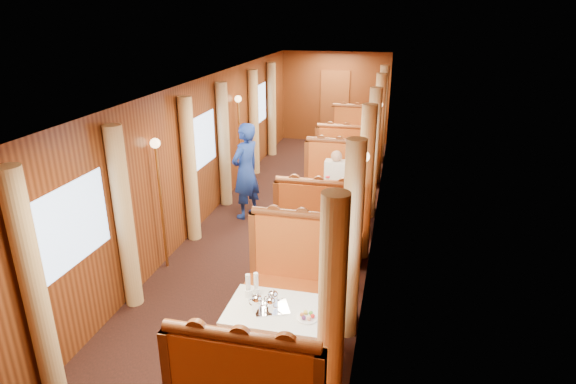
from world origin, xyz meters
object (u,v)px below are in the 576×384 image
(banquette_near_aft, at_px, (299,284))
(banquette_far_aft, at_px, (355,141))
(banquette_far_fwd, at_px, (346,165))
(table_near, at_px, (279,340))
(teapot_right, at_px, (271,307))
(steward, at_px, (246,171))
(banquette_mid_aft, at_px, (337,188))
(teapot_left, at_px, (257,305))
(passenger, at_px, (336,176))
(tea_tray, at_px, (272,308))
(rose_vase_mid, at_px, (328,180))
(banquette_mid_fwd, at_px, (319,233))
(table_far, at_px, (351,154))
(table_mid, at_px, (329,210))
(fruit_plate, at_px, (307,317))
(rose_vase_far, at_px, (352,131))
(teapot_back, at_px, (273,301))

(banquette_near_aft, distance_m, banquette_far_aft, 7.00)
(banquette_near_aft, bearing_deg, banquette_far_fwd, 90.00)
(table_near, distance_m, banquette_far_fwd, 5.99)
(teapot_right, distance_m, steward, 4.14)
(banquette_mid_aft, bearing_deg, teapot_left, -92.47)
(banquette_far_fwd, bearing_deg, passenger, -90.00)
(tea_tray, relative_size, rose_vase_mid, 0.94)
(table_near, xyz_separation_m, steward, (-1.55, 3.78, 0.50))
(banquette_mid_fwd, xyz_separation_m, tea_tray, (-0.07, -2.50, 0.33))
(teapot_left, relative_size, passenger, 0.23)
(banquette_mid_fwd, xyz_separation_m, passenger, (-0.00, 1.75, 0.32))
(banquette_mid_fwd, distance_m, teapot_left, 2.62)
(banquette_mid_aft, distance_m, table_far, 2.49)
(banquette_far_aft, bearing_deg, table_far, -90.00)
(banquette_mid_aft, height_order, tea_tray, banquette_mid_aft)
(banquette_far_aft, bearing_deg, passenger, -90.00)
(table_far, bearing_deg, table_mid, -90.00)
(table_far, bearing_deg, tea_tray, -90.58)
(table_near, xyz_separation_m, banquette_far_aft, (0.00, 8.01, 0.05))
(fruit_plate, height_order, rose_vase_far, rose_vase_far)
(table_mid, bearing_deg, teapot_right, -90.96)
(banquette_far_fwd, height_order, banquette_far_aft, same)
(table_near, bearing_deg, banquette_far_aft, 90.00)
(banquette_mid_aft, xyz_separation_m, banquette_far_fwd, (0.00, 1.47, 0.00))
(rose_vase_mid, bearing_deg, tea_tray, -90.61)
(tea_tray, height_order, rose_vase_far, rose_vase_far)
(banquette_mid_fwd, bearing_deg, teapot_back, -91.50)
(tea_tray, xyz_separation_m, steward, (-1.48, 3.79, 0.11))
(steward, bearing_deg, banquette_far_fwd, 168.38)
(table_near, height_order, passenger, passenger)
(teapot_back, distance_m, passenger, 4.22)
(tea_tray, distance_m, teapot_left, 0.16)
(banquette_far_fwd, height_order, teapot_back, banquette_far_fwd)
(banquette_mid_aft, xyz_separation_m, banquette_far_aft, (0.00, 3.50, 0.00))
(table_far, distance_m, banquette_far_aft, 1.02)
(banquette_far_aft, distance_m, steward, 4.53)
(table_mid, bearing_deg, steward, 169.84)
(banquette_far_fwd, xyz_separation_m, teapot_right, (-0.06, -6.07, 0.39))
(table_mid, bearing_deg, banquette_far_aft, 90.00)
(teapot_right, relative_size, steward, 0.10)
(banquette_mid_aft, height_order, passenger, banquette_mid_aft)
(tea_tray, height_order, passenger, passenger)
(banquette_near_aft, relative_size, fruit_plate, 6.30)
(steward, bearing_deg, fruit_plate, 49.16)
(banquette_near_aft, bearing_deg, banquette_mid_fwd, 90.00)
(banquette_near_aft, height_order, steward, steward)
(teapot_back, bearing_deg, teapot_left, -140.95)
(table_far, height_order, tea_tray, tea_tray)
(banquette_far_fwd, height_order, teapot_left, banquette_far_fwd)
(banquette_near_aft, relative_size, banquette_mid_fwd, 1.00)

